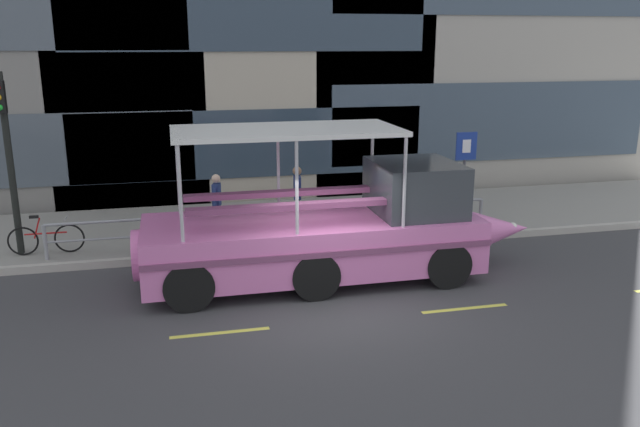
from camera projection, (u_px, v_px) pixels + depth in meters
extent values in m
plane|color=#3D3D3F|center=(334.00, 300.00, 13.13)|extent=(120.00, 120.00, 0.00)
cube|color=gray|center=(286.00, 223.00, 18.38)|extent=(32.00, 4.80, 0.18)
cube|color=#B2ADA3|center=(303.00, 249.00, 16.03)|extent=(32.00, 0.18, 0.18)
cube|color=#DBD64C|center=(220.00, 333.00, 11.64)|extent=(1.80, 0.12, 0.01)
cube|color=#DBD64C|center=(465.00, 309.00, 12.70)|extent=(1.80, 0.12, 0.01)
cube|color=#4C5660|center=(27.00, 151.00, 18.90)|extent=(9.70, 0.06, 2.17)
cube|color=#4C5660|center=(10.00, 10.00, 17.87)|extent=(9.70, 0.06, 2.17)
cube|color=#2D3D4C|center=(253.00, 144.00, 20.38)|extent=(11.17, 0.06, 2.15)
cube|color=#2D3D4C|center=(249.00, 15.00, 19.36)|extent=(11.17, 0.06, 2.15)
cube|color=#3D4C5B|center=(495.00, 122.00, 22.10)|extent=(11.58, 0.06, 2.66)
cylinder|color=gray|center=(279.00, 211.00, 15.99)|extent=(10.99, 0.07, 0.07)
cylinder|color=gray|center=(279.00, 227.00, 16.10)|extent=(10.99, 0.06, 0.06)
cylinder|color=gray|center=(45.00, 243.00, 14.90)|extent=(0.09, 0.09, 0.83)
cylinder|color=gray|center=(143.00, 236.00, 15.38)|extent=(0.09, 0.09, 0.83)
cylinder|color=gray|center=(235.00, 230.00, 15.86)|extent=(0.09, 0.09, 0.83)
cylinder|color=gray|center=(322.00, 225.00, 16.34)|extent=(0.09, 0.09, 0.83)
cylinder|color=gray|center=(403.00, 219.00, 16.83)|extent=(0.09, 0.09, 0.83)
cylinder|color=gray|center=(480.00, 214.00, 17.31)|extent=(0.09, 0.09, 0.83)
cylinder|color=black|center=(10.00, 165.00, 14.92)|extent=(0.16, 0.16, 4.28)
sphere|color=green|center=(0.00, 107.00, 14.27)|extent=(0.14, 0.14, 0.14)
cylinder|color=#4C4F54|center=(464.00, 178.00, 17.79)|extent=(0.08, 0.08, 2.51)
cube|color=navy|center=(466.00, 146.00, 17.50)|extent=(0.60, 0.04, 0.76)
cube|color=white|center=(467.00, 146.00, 17.49)|extent=(0.24, 0.01, 0.36)
torus|color=black|center=(70.00, 238.00, 15.43)|extent=(0.70, 0.04, 0.70)
torus|color=black|center=(23.00, 241.00, 15.20)|extent=(0.70, 0.04, 0.70)
cylinder|color=#B21919|center=(46.00, 233.00, 15.28)|extent=(0.95, 0.04, 0.04)
cylinder|color=#B21919|center=(37.00, 228.00, 15.20)|extent=(0.19, 0.04, 0.51)
cube|color=black|center=(34.00, 217.00, 15.12)|extent=(0.20, 0.08, 0.06)
cylinder|color=#A5A5AA|center=(66.00, 218.00, 15.29)|extent=(0.03, 0.46, 0.03)
cube|color=pink|center=(312.00, 243.00, 14.06)|extent=(7.22, 2.48, 1.13)
cone|color=pink|center=(496.00, 230.00, 15.04)|extent=(1.62, 1.07, 1.07)
cylinder|color=pink|center=(142.00, 255.00, 13.27)|extent=(0.36, 1.07, 1.07)
cube|color=#783F64|center=(326.00, 255.00, 12.84)|extent=(7.22, 0.04, 0.12)
sphere|color=white|center=(512.00, 227.00, 15.11)|extent=(0.22, 0.22, 0.22)
cube|color=#33383D|center=(415.00, 187.00, 14.29)|extent=(1.81, 2.08, 1.13)
cube|color=silver|center=(286.00, 131.00, 13.30)|extent=(4.69, 2.28, 0.10)
cylinder|color=#B2B2B7|center=(372.00, 163.00, 15.07)|extent=(0.07, 0.07, 1.87)
cylinder|color=#B2B2B7|center=(405.00, 183.00, 13.02)|extent=(0.07, 0.07, 1.87)
cylinder|color=#B2B2B7|center=(278.00, 168.00, 14.58)|extent=(0.07, 0.07, 1.87)
cylinder|color=#B2B2B7|center=(297.00, 188.00, 12.53)|extent=(0.07, 0.07, 1.87)
cylinder|color=#B2B2B7|center=(178.00, 172.00, 14.09)|extent=(0.07, 0.07, 1.87)
cylinder|color=#B2B2B7|center=(180.00, 194.00, 12.04)|extent=(0.07, 0.07, 1.87)
cube|color=#783F64|center=(282.00, 193.00, 14.24)|extent=(4.32, 0.28, 0.12)
cube|color=#783F64|center=(292.00, 206.00, 13.12)|extent=(4.32, 0.28, 0.12)
cylinder|color=black|center=(409.00, 235.00, 15.82)|extent=(1.00, 0.28, 1.00)
cylinder|color=black|center=(448.00, 265.00, 13.68)|extent=(1.00, 0.28, 1.00)
cylinder|color=black|center=(294.00, 243.00, 15.18)|extent=(1.00, 0.28, 1.00)
cylinder|color=black|center=(316.00, 276.00, 13.04)|extent=(1.00, 0.28, 1.00)
cylinder|color=black|center=(185.00, 251.00, 14.63)|extent=(1.00, 0.28, 1.00)
cylinder|color=black|center=(189.00, 287.00, 12.48)|extent=(1.00, 0.28, 1.00)
cylinder|color=black|center=(390.00, 213.00, 17.62)|extent=(0.10, 0.10, 0.77)
cylinder|color=black|center=(391.00, 214.00, 17.47)|extent=(0.10, 0.10, 0.77)
cube|color=maroon|center=(391.00, 190.00, 17.37)|extent=(0.23, 0.32, 0.54)
cylinder|color=maroon|center=(391.00, 189.00, 17.56)|extent=(0.07, 0.07, 0.49)
cylinder|color=maroon|center=(392.00, 192.00, 17.20)|extent=(0.07, 0.07, 0.49)
sphere|color=tan|center=(392.00, 175.00, 17.27)|extent=(0.21, 0.21, 0.21)
cylinder|color=#1E2338|center=(298.00, 215.00, 17.19)|extent=(0.11, 0.11, 0.86)
cylinder|color=#1E2338|center=(297.00, 213.00, 17.35)|extent=(0.11, 0.11, 0.86)
cube|color=navy|center=(297.00, 187.00, 17.08)|extent=(0.23, 0.35, 0.61)
cylinder|color=navy|center=(298.00, 190.00, 16.88)|extent=(0.08, 0.08, 0.55)
cylinder|color=navy|center=(297.00, 187.00, 17.29)|extent=(0.08, 0.08, 0.55)
sphere|color=#936B4C|center=(297.00, 171.00, 16.96)|extent=(0.24, 0.24, 0.24)
cylinder|color=#1E2338|center=(218.00, 220.00, 16.77)|extent=(0.10, 0.10, 0.82)
cylinder|color=#1E2338|center=(217.00, 222.00, 16.61)|extent=(0.10, 0.10, 0.82)
cube|color=navy|center=(217.00, 195.00, 16.51)|extent=(0.26, 0.35, 0.58)
cylinder|color=navy|center=(218.00, 194.00, 16.71)|extent=(0.07, 0.07, 0.52)
cylinder|color=navy|center=(215.00, 198.00, 16.32)|extent=(0.07, 0.07, 0.52)
sphere|color=beige|center=(216.00, 179.00, 16.40)|extent=(0.23, 0.23, 0.23)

